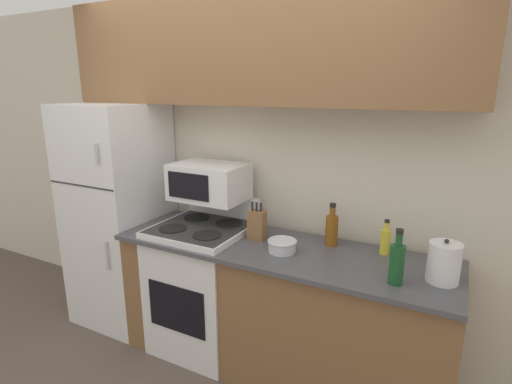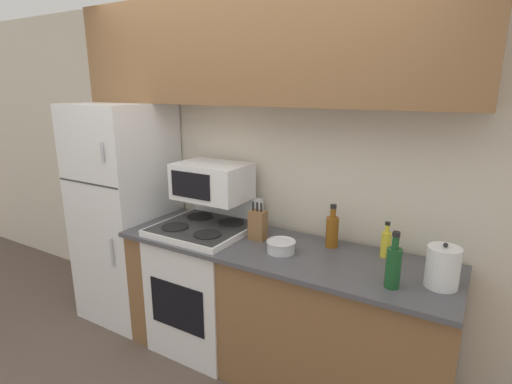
{
  "view_description": "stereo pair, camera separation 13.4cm",
  "coord_description": "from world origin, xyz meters",
  "px_view_note": "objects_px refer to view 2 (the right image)",
  "views": [
    {
      "loc": [
        1.31,
        -1.87,
        1.89
      ],
      "look_at": [
        0.18,
        0.28,
        1.24
      ],
      "focal_mm": 28.0,
      "sensor_mm": 36.0,
      "label": 1
    },
    {
      "loc": [
        1.43,
        -1.81,
        1.89
      ],
      "look_at": [
        0.18,
        0.28,
        1.24
      ],
      "focal_mm": 28.0,
      "sensor_mm": 36.0,
      "label": 2
    }
  ],
  "objects_px": {
    "microwave": "(212,181)",
    "kettle": "(443,267)",
    "refrigerator": "(126,213)",
    "stove": "(206,283)",
    "bottle_cooking_spray": "(386,243)",
    "knife_block": "(258,225)",
    "bottle_wine_green": "(393,266)",
    "bowl": "(281,246)",
    "bottle_whiskey": "(332,230)"
  },
  "relations": [
    {
      "from": "refrigerator",
      "to": "stove",
      "type": "height_order",
      "value": "refrigerator"
    },
    {
      "from": "microwave",
      "to": "refrigerator",
      "type": "bearing_deg",
      "value": -173.17
    },
    {
      "from": "microwave",
      "to": "kettle",
      "type": "bearing_deg",
      "value": -5.64
    },
    {
      "from": "refrigerator",
      "to": "knife_block",
      "type": "distance_m",
      "value": 1.24
    },
    {
      "from": "stove",
      "to": "bottle_whiskey",
      "type": "distance_m",
      "value": 1.04
    },
    {
      "from": "bowl",
      "to": "bottle_wine_green",
      "type": "xyz_separation_m",
      "value": [
        0.69,
        -0.11,
        0.08
      ]
    },
    {
      "from": "stove",
      "to": "bottle_wine_green",
      "type": "height_order",
      "value": "bottle_wine_green"
    },
    {
      "from": "microwave",
      "to": "bottle_cooking_spray",
      "type": "height_order",
      "value": "microwave"
    },
    {
      "from": "knife_block",
      "to": "stove",
      "type": "bearing_deg",
      "value": -172.38
    },
    {
      "from": "knife_block",
      "to": "bowl",
      "type": "bearing_deg",
      "value": -25.8
    },
    {
      "from": "knife_block",
      "to": "bottle_whiskey",
      "type": "distance_m",
      "value": 0.49
    },
    {
      "from": "bowl",
      "to": "bottle_wine_green",
      "type": "distance_m",
      "value": 0.7
    },
    {
      "from": "stove",
      "to": "kettle",
      "type": "height_order",
      "value": "kettle"
    },
    {
      "from": "refrigerator",
      "to": "bottle_cooking_spray",
      "type": "relative_size",
      "value": 8.03
    },
    {
      "from": "bottle_cooking_spray",
      "to": "bowl",
      "type": "bearing_deg",
      "value": -155.36
    },
    {
      "from": "refrigerator",
      "to": "microwave",
      "type": "relative_size",
      "value": 3.39
    },
    {
      "from": "stove",
      "to": "bowl",
      "type": "bearing_deg",
      "value": -5.13
    },
    {
      "from": "bottle_wine_green",
      "to": "kettle",
      "type": "distance_m",
      "value": 0.25
    },
    {
      "from": "refrigerator",
      "to": "bottle_whiskey",
      "type": "distance_m",
      "value": 1.72
    },
    {
      "from": "stove",
      "to": "bowl",
      "type": "height_order",
      "value": "stove"
    },
    {
      "from": "knife_block",
      "to": "bottle_cooking_spray",
      "type": "xyz_separation_m",
      "value": [
        0.81,
        0.15,
        -0.02
      ]
    },
    {
      "from": "refrigerator",
      "to": "microwave",
      "type": "xyz_separation_m",
      "value": [
        0.82,
        0.1,
        0.35
      ]
    },
    {
      "from": "microwave",
      "to": "bottle_whiskey",
      "type": "relative_size",
      "value": 1.86
    },
    {
      "from": "stove",
      "to": "microwave",
      "type": "height_order",
      "value": "microwave"
    },
    {
      "from": "knife_block",
      "to": "bottle_cooking_spray",
      "type": "distance_m",
      "value": 0.82
    },
    {
      "from": "bowl",
      "to": "bottle_cooking_spray",
      "type": "relative_size",
      "value": 0.83
    },
    {
      "from": "knife_block",
      "to": "kettle",
      "type": "bearing_deg",
      "value": -4.22
    },
    {
      "from": "bowl",
      "to": "bottle_whiskey",
      "type": "relative_size",
      "value": 0.65
    },
    {
      "from": "bowl",
      "to": "bottle_whiskey",
      "type": "xyz_separation_m",
      "value": [
        0.24,
        0.25,
        0.07
      ]
    },
    {
      "from": "microwave",
      "to": "bottle_wine_green",
      "type": "distance_m",
      "value": 1.4
    },
    {
      "from": "microwave",
      "to": "bottle_cooking_spray",
      "type": "xyz_separation_m",
      "value": [
        1.23,
        0.08,
        -0.25
      ]
    },
    {
      "from": "bowl",
      "to": "kettle",
      "type": "height_order",
      "value": "kettle"
    },
    {
      "from": "refrigerator",
      "to": "bowl",
      "type": "height_order",
      "value": "refrigerator"
    },
    {
      "from": "knife_block",
      "to": "kettle",
      "type": "relative_size",
      "value": 1.09
    },
    {
      "from": "stove",
      "to": "bottle_wine_green",
      "type": "bearing_deg",
      "value": -7.01
    },
    {
      "from": "knife_block",
      "to": "bottle_whiskey",
      "type": "relative_size",
      "value": 0.93
    },
    {
      "from": "microwave",
      "to": "kettle",
      "type": "height_order",
      "value": "microwave"
    },
    {
      "from": "bottle_cooking_spray",
      "to": "bottle_whiskey",
      "type": "bearing_deg",
      "value": -177.38
    },
    {
      "from": "knife_block",
      "to": "bottle_wine_green",
      "type": "relative_size",
      "value": 0.87
    },
    {
      "from": "knife_block",
      "to": "bowl",
      "type": "distance_m",
      "value": 0.27
    },
    {
      "from": "stove",
      "to": "kettle",
      "type": "bearing_deg",
      "value": -1.07
    },
    {
      "from": "microwave",
      "to": "bowl",
      "type": "xyz_separation_m",
      "value": [
        0.66,
        -0.18,
        -0.3
      ]
    },
    {
      "from": "knife_block",
      "to": "bottle_cooking_spray",
      "type": "height_order",
      "value": "knife_block"
    },
    {
      "from": "stove",
      "to": "knife_block",
      "type": "relative_size",
      "value": 4.22
    },
    {
      "from": "bottle_cooking_spray",
      "to": "kettle",
      "type": "relative_size",
      "value": 0.92
    },
    {
      "from": "bottle_wine_green",
      "to": "kettle",
      "type": "bearing_deg",
      "value": 32.3
    },
    {
      "from": "refrigerator",
      "to": "bottle_cooking_spray",
      "type": "height_order",
      "value": "refrigerator"
    },
    {
      "from": "knife_block",
      "to": "bowl",
      "type": "height_order",
      "value": "knife_block"
    },
    {
      "from": "stove",
      "to": "kettle",
      "type": "xyz_separation_m",
      "value": [
        1.55,
        -0.03,
        0.52
      ]
    },
    {
      "from": "stove",
      "to": "kettle",
      "type": "relative_size",
      "value": 4.59
    }
  ]
}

